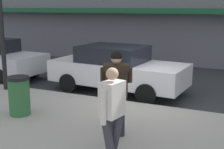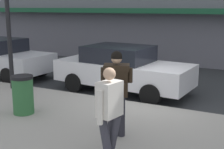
{
  "view_description": "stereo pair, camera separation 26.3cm",
  "coord_description": "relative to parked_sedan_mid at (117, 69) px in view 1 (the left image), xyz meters",
  "views": [
    {
      "loc": [
        2.83,
        -8.22,
        2.81
      ],
      "look_at": [
        0.33,
        -2.74,
        1.49
      ],
      "focal_mm": 50.0,
      "sensor_mm": 36.0,
      "label": 1
    },
    {
      "loc": [
        3.07,
        -8.1,
        2.81
      ],
      "look_at": [
        0.33,
        -2.74,
        1.49
      ],
      "focal_mm": 50.0,
      "sensor_mm": 36.0,
      "label": 2
    }
  ],
  "objects": [
    {
      "name": "man_texting_on_phone",
      "position": [
        1.59,
        -3.65,
        0.46
      ],
      "size": [
        0.61,
        0.65,
        1.81
      ],
      "color": "#23232B",
      "rests_on": "sidewalk"
    },
    {
      "name": "curb_paint_line",
      "position": [
        2.24,
        -1.01,
        -0.79
      ],
      "size": [
        28.0,
        0.12,
        0.01
      ],
      "primitive_type": "cube",
      "color": "silver",
      "rests_on": "ground"
    },
    {
      "name": "pedestrian_in_light_coat",
      "position": [
        2.0,
        -4.75,
        0.32
      ],
      "size": [
        0.38,
        0.59,
        1.7
      ],
      "color": "#33333D",
      "rests_on": "sidewalk"
    },
    {
      "name": "parked_sedan_mid",
      "position": [
        0.0,
        0.0,
        0.0
      ],
      "size": [
        4.63,
        2.19,
        1.54
      ],
      "color": "silver",
      "rests_on": "ground"
    },
    {
      "name": "ground_plane",
      "position": [
        1.24,
        -1.06,
        -0.79
      ],
      "size": [
        80.0,
        80.0,
        0.0
      ],
      "primitive_type": "plane",
      "color": "#2B2D30"
    },
    {
      "name": "trash_bin",
      "position": [
        -1.14,
        -3.45,
        -0.16
      ],
      "size": [
        0.55,
        0.55,
        0.98
      ],
      "color": "#2D6638",
      "rests_on": "sidewalk"
    },
    {
      "name": "sidewalk",
      "position": [
        2.24,
        -3.91,
        -0.72
      ],
      "size": [
        32.0,
        5.3,
        0.14
      ],
      "primitive_type": "cube",
      "color": "#99968E",
      "rests_on": "ground"
    }
  ]
}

